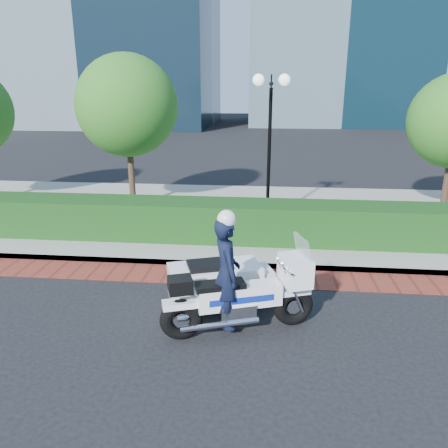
{
  "coord_description": "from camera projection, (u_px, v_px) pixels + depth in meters",
  "views": [
    {
      "loc": [
        0.95,
        -7.35,
        4.07
      ],
      "look_at": [
        0.0,
        2.21,
        1.0
      ],
      "focal_mm": 35.0,
      "sensor_mm": 36.0,
      "label": 1
    }
  ],
  "objects": [
    {
      "name": "lamppost",
      "position": [
        270.0,
        126.0,
        12.23
      ],
      "size": [
        1.02,
        0.7,
        4.21
      ],
      "color": "black",
      "rests_on": "sidewalk"
    },
    {
      "name": "tree_b",
      "position": [
        127.0,
        106.0,
        13.74
      ],
      "size": [
        3.2,
        3.2,
        4.89
      ],
      "color": "#332319",
      "rests_on": "sidewalk"
    },
    {
      "name": "hedge_main",
      "position": [
        229.0,
        221.0,
        11.51
      ],
      "size": [
        18.0,
        1.2,
        1.0
      ],
      "primitive_type": "cube",
      "color": "#123311",
      "rests_on": "sidewalk"
    },
    {
      "name": "sidewalk",
      "position": [
        236.0,
        216.0,
        13.96
      ],
      "size": [
        60.0,
        8.0,
        0.15
      ],
      "primitive_type": "cube",
      "color": "gray",
      "rests_on": "ground"
    },
    {
      "name": "brick_strip",
      "position": [
        221.0,
        276.0,
        9.72
      ],
      "size": [
        60.0,
        1.0,
        0.01
      ],
      "primitive_type": "cube",
      "color": "maroon",
      "rests_on": "ground"
    },
    {
      "name": "police_motorcycle",
      "position": [
        227.0,
        283.0,
        7.66
      ],
      "size": [
        2.76,
        2.01,
        2.2
      ],
      "rotation": [
        0.0,
        0.0,
        0.33
      ],
      "color": "black",
      "rests_on": "ground"
    },
    {
      "name": "ground",
      "position": [
        212.0,
        309.0,
        8.3
      ],
      "size": [
        120.0,
        120.0,
        0.0
      ],
      "primitive_type": "plane",
      "color": "black",
      "rests_on": "ground"
    }
  ]
}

